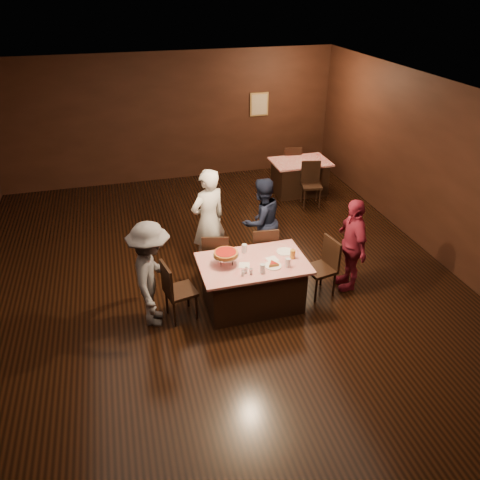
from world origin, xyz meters
name	(u,v)px	position (x,y,z in m)	size (l,w,h in m)	color
room	(215,166)	(0.00, 0.01, 2.14)	(10.00, 10.04, 3.02)	black
main_table	(253,284)	(0.43, -0.47, 0.39)	(1.60, 1.00, 0.77)	#AA0B0E
back_table	(299,177)	(2.70, 3.35, 0.39)	(1.30, 0.90, 0.77)	#B00B0D
chair_far_left	(216,257)	(0.03, 0.28, 0.47)	(0.42, 0.42, 0.95)	black
chair_far_right	(263,250)	(0.83, 0.28, 0.47)	(0.42, 0.42, 0.95)	black
chair_end_left	(180,290)	(-0.67, -0.47, 0.47)	(0.42, 0.42, 0.95)	black
chair_end_right	(320,268)	(1.53, -0.47, 0.47)	(0.42, 0.42, 0.95)	black
chair_back_near	(312,185)	(2.70, 2.65, 0.47)	(0.42, 0.42, 0.95)	black
chair_back_far	(290,164)	(2.70, 3.95, 0.47)	(0.42, 0.42, 0.95)	black
diner_white_jacket	(209,221)	(0.02, 0.75, 0.91)	(0.66, 0.43, 1.81)	silver
diner_navy_hoodie	(261,221)	(0.94, 0.73, 0.78)	(0.76, 0.59, 1.56)	black
diner_grey_knit	(151,275)	(-1.06, -0.47, 0.81)	(1.04, 0.60, 1.62)	#555459
diner_red_shirt	(352,244)	(2.07, -0.39, 0.78)	(0.91, 0.38, 1.55)	maroon
pizza_stand	(226,254)	(0.03, -0.42, 0.95)	(0.38, 0.38, 0.22)	black
plate_with_slice	(273,265)	(0.68, -0.65, 0.80)	(0.25, 0.25, 0.06)	white
plate_empty	(285,252)	(0.98, -0.32, 0.78)	(0.25, 0.25, 0.01)	white
glass_front_left	(263,268)	(0.48, -0.77, 0.84)	(0.08, 0.08, 0.14)	silver
glass_front_right	(288,263)	(0.88, -0.72, 0.84)	(0.08, 0.08, 0.14)	silver
glass_amber	(293,254)	(1.03, -0.52, 0.84)	(0.08, 0.08, 0.14)	#BF7F26
glass_back	(244,249)	(0.38, -0.17, 0.84)	(0.08, 0.08, 0.14)	silver
condiments	(247,271)	(0.25, -0.75, 0.82)	(0.17, 0.10, 0.09)	silver
napkin_center	(272,259)	(0.73, -0.47, 0.77)	(0.16, 0.16, 0.01)	white
napkin_left	(244,265)	(0.28, -0.52, 0.77)	(0.16, 0.16, 0.01)	white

